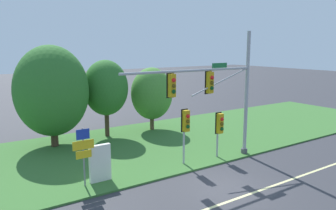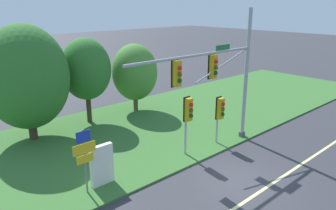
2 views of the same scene
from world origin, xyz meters
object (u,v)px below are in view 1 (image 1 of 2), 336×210
(route_sign_post, at_px, (83,149))
(pedestrian_signal_near_kerb, at_px, (220,126))
(tree_nearest_road, at_px, (52,91))
(tree_left_of_mast, at_px, (106,88))
(tree_behind_signpost, at_px, (152,94))
(pedestrian_signal_further_along, at_px, (186,124))
(info_kiosk, at_px, (100,163))
(traffic_signal_mast, at_px, (218,89))

(route_sign_post, bearing_deg, pedestrian_signal_near_kerb, -3.20)
(pedestrian_signal_near_kerb, distance_m, tree_nearest_road, 11.33)
(pedestrian_signal_near_kerb, xyz_separation_m, tree_left_of_mast, (-3.78, 8.38, 1.70))
(tree_left_of_mast, relative_size, tree_behind_signpost, 1.14)
(pedestrian_signal_further_along, bearing_deg, route_sign_post, 176.89)
(pedestrian_signal_further_along, distance_m, tree_nearest_road, 9.61)
(tree_nearest_road, height_order, info_kiosk, tree_nearest_road)
(traffic_signal_mast, relative_size, info_kiosk, 4.65)
(pedestrian_signal_near_kerb, bearing_deg, tree_behind_signpost, 89.14)
(traffic_signal_mast, xyz_separation_m, info_kiosk, (-7.01, 0.92, -3.36))
(tree_left_of_mast, distance_m, info_kiosk, 9.01)
(tree_nearest_road, bearing_deg, route_sign_post, -94.12)
(pedestrian_signal_near_kerb, xyz_separation_m, tree_nearest_road, (-7.80, 8.02, 1.80))
(info_kiosk, bearing_deg, traffic_signal_mast, -7.48)
(pedestrian_signal_further_along, bearing_deg, tree_left_of_mast, 99.08)
(traffic_signal_mast, bearing_deg, pedestrian_signal_further_along, 167.79)
(tree_nearest_road, distance_m, tree_left_of_mast, 4.04)
(tree_left_of_mast, bearing_deg, info_kiosk, -115.50)
(pedestrian_signal_further_along, xyz_separation_m, tree_left_of_mast, (-1.31, 8.23, 1.32))
(pedestrian_signal_further_along, height_order, info_kiosk, pedestrian_signal_further_along)
(traffic_signal_mast, distance_m, pedestrian_signal_near_kerb, 2.36)
(traffic_signal_mast, height_order, pedestrian_signal_further_along, traffic_signal_mast)
(tree_nearest_road, bearing_deg, pedestrian_signal_further_along, -55.86)
(route_sign_post, relative_size, tree_nearest_road, 0.43)
(tree_nearest_road, xyz_separation_m, tree_behind_signpost, (7.92, 0.23, -0.83))
(tree_nearest_road, relative_size, info_kiosk, 3.62)
(traffic_signal_mast, xyz_separation_m, pedestrian_signal_further_along, (-2.01, 0.43, -1.92))
(traffic_signal_mast, height_order, pedestrian_signal_near_kerb, traffic_signal_mast)
(tree_nearest_road, xyz_separation_m, info_kiosk, (0.33, -7.38, -2.86))
(tree_left_of_mast, distance_m, tree_behind_signpost, 3.97)
(pedestrian_signal_further_along, xyz_separation_m, route_sign_post, (-5.88, 0.32, -0.50))
(tree_behind_signpost, distance_m, info_kiosk, 10.95)
(pedestrian_signal_near_kerb, distance_m, pedestrian_signal_further_along, 2.49)
(route_sign_post, height_order, tree_behind_signpost, tree_behind_signpost)
(tree_nearest_road, bearing_deg, info_kiosk, -87.46)
(tree_nearest_road, relative_size, tree_left_of_mast, 1.19)
(pedestrian_signal_near_kerb, height_order, tree_left_of_mast, tree_left_of_mast)
(pedestrian_signal_near_kerb, xyz_separation_m, tree_behind_signpost, (0.12, 8.25, 0.97))
(pedestrian_signal_further_along, xyz_separation_m, info_kiosk, (-5.01, 0.49, -1.44))
(traffic_signal_mast, distance_m, tree_left_of_mast, 9.30)
(route_sign_post, bearing_deg, info_kiosk, 10.85)
(tree_nearest_road, height_order, tree_left_of_mast, tree_nearest_road)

